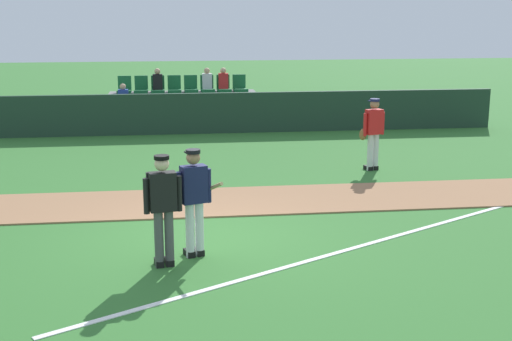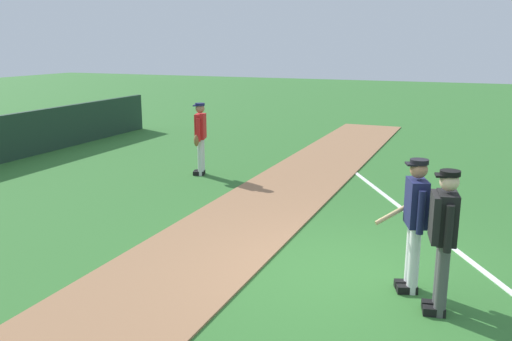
% 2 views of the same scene
% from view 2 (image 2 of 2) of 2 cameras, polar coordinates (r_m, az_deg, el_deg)
% --- Properties ---
extents(ground_plane, '(80.00, 80.00, 0.00)m').
position_cam_2_polar(ground_plane, '(7.73, 9.95, -10.97)').
color(ground_plane, '#33702D').
extents(infield_dirt_path, '(28.00, 2.14, 0.03)m').
position_cam_2_polar(infield_dirt_path, '(8.46, -5.61, -8.50)').
color(infield_dirt_path, '#9E704C').
rests_on(infield_dirt_path, ground).
extents(foul_line_chalk, '(10.46, 6.05, 0.01)m').
position_cam_2_polar(foul_line_chalk, '(10.43, 16.34, -4.76)').
color(foul_line_chalk, white).
rests_on(foul_line_chalk, ground).
extents(batter_navy_jersey, '(0.74, 0.68, 1.76)m').
position_cam_2_polar(batter_navy_jersey, '(7.14, 16.49, -5.06)').
color(batter_navy_jersey, white).
rests_on(batter_navy_jersey, ground).
extents(umpire_home_plate, '(0.58, 0.36, 1.76)m').
position_cam_2_polar(umpire_home_plate, '(6.64, 19.24, -6.39)').
color(umpire_home_plate, '#4C4C4C').
rests_on(umpire_home_plate, ground).
extents(runner_red_jersey, '(0.67, 0.39, 1.76)m').
position_cam_2_polar(runner_red_jersey, '(13.07, -5.93, 3.65)').
color(runner_red_jersey, silver).
rests_on(runner_red_jersey, ground).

